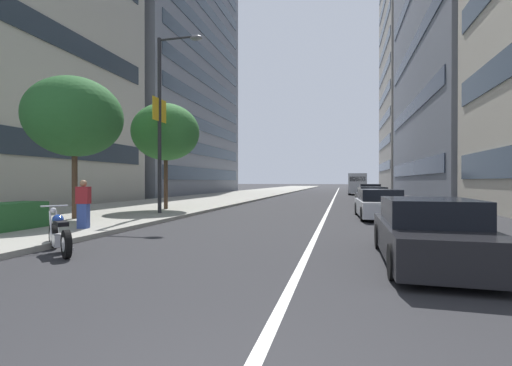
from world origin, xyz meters
name	(u,v)px	position (x,y,z in m)	size (l,w,h in m)	color
sidewalk_right_plaza	(220,198)	(30.00, 10.83, 0.07)	(160.00, 9.20, 0.15)	gray
lane_centre_stripe	(334,197)	(35.00, 0.00, 0.00)	(110.00, 0.16, 0.01)	silver
motorcycle_by_sign_pole	(59,235)	(4.87, 5.69, 0.41)	(1.39, 1.81, 1.09)	black
car_lead_in_lane	(429,233)	(5.79, -2.51, 0.62)	(4.39, 1.90, 1.33)	black
car_mid_block_traffic	(379,204)	(14.72, -2.41, 0.62)	(4.46, 2.02, 1.32)	#B7B7BC
car_following_behind	(372,198)	(21.69, -2.64, 0.62)	(4.62, 1.97, 1.32)	black
car_approaching_light	(369,193)	(30.00, -3.11, 0.66)	(4.50, 1.88, 1.43)	black
delivery_van_ahead	(357,183)	(43.48, -2.64, 1.40)	(5.40, 2.34, 2.62)	silver
street_lamp_with_banners	(165,108)	(13.21, 7.48, 5.21)	(1.26, 2.31, 8.44)	#232326
street_tree_mid_sidewalk	(74,117)	(10.11, 9.91, 4.32)	(3.82, 3.82, 5.80)	#473323
street_tree_by_lamp_post	(166,132)	(15.52, 8.72, 4.40)	(3.70, 3.70, 5.83)	#473323
pedestrian_on_plaza	(83,204)	(7.65, 7.39, 0.94)	(0.34, 0.45, 1.57)	#33478C
office_tower_far_left_down_avenue	(503,13)	(39.26, -16.97, 19.14)	(28.46, 17.58, 38.27)	slate
office_tower_near_left	(429,36)	(65.22, -15.72, 27.38)	(18.81, 15.10, 54.75)	gray
office_tower_behind_plaza	(147,77)	(41.10, 25.55, 16.19)	(26.94, 18.35, 32.37)	gray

